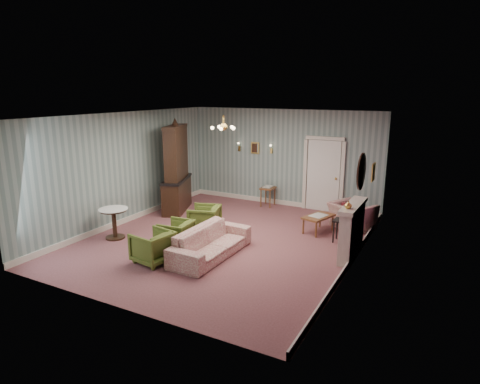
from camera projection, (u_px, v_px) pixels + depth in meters
The scene contains 27 objects.
floor at pixel (225, 240), 9.70m from camera, with size 7.00×7.00×0.00m, color #8A5054.
ceiling at pixel (223, 115), 8.99m from camera, with size 7.00×7.00×0.00m, color white.
wall_back at pixel (282, 158), 12.35m from camera, with size 6.00×6.00×0.00m, color slate.
wall_front at pixel (111, 222), 6.35m from camera, with size 6.00×6.00×0.00m, color slate.
wall_left at pixel (125, 168), 10.71m from camera, with size 7.00×7.00×0.00m, color slate.
wall_right at pixel (357, 195), 7.98m from camera, with size 7.00×7.00×0.00m, color slate.
wall_right_floral at pixel (356, 195), 7.99m from camera, with size 7.00×7.00×0.00m, color #B05876.
door at pixel (323, 174), 11.81m from camera, with size 1.12×0.12×2.16m, color white, non-canonical shape.
olive_chair_a at pixel (153, 245), 8.35m from camera, with size 0.71×0.66×0.73m, color #546423.
olive_chair_b at pixel (176, 232), 9.20m from camera, with size 0.65×0.61×0.67m, color #546423.
olive_chair_c at pixel (204, 218), 10.17m from camera, with size 0.71×0.67×0.73m, color #546423.
sofa_chintz at pixel (211, 238), 8.66m from camera, with size 2.12×0.62×0.83m, color #9C3F49.
wingback_chair at pixel (352, 212), 10.43m from camera, with size 1.00×0.65×0.87m, color #9C3F49.
dresser at pixel (176, 166), 11.76m from camera, with size 0.55×1.58×2.63m, color black, non-canonical shape.
fireplace at pixel (352, 230), 8.60m from camera, with size 0.30×1.40×1.16m, color beige, non-canonical shape.
mantel_vase at pixel (348, 205), 8.11m from camera, with size 0.15×0.15×0.15m, color gold.
oval_mirror at pixel (361, 171), 8.25m from camera, with size 0.04×0.76×0.84m, color white, non-canonical shape.
framed_print at pixel (373, 172), 9.46m from camera, with size 0.04×0.34×0.42m, color gold, non-canonical shape.
coffee_table at pixel (318, 224), 10.17m from camera, with size 0.47×0.84×0.43m, color brown, non-canonical shape.
side_table_black at pixel (341, 231), 9.49m from camera, with size 0.36×0.36×0.54m, color black, non-canonical shape.
pedestal_table at pixel (114, 223), 9.71m from camera, with size 0.68×0.68×0.74m, color black, non-canonical shape.
nesting_table at pixel (268, 196), 12.46m from camera, with size 0.38×0.49×0.63m, color brown, non-canonical shape.
gilt_mirror_back at pixel (255, 148), 12.66m from camera, with size 0.28×0.06×0.36m, color gold, non-canonical shape.
sconce_left at pixel (239, 147), 12.89m from camera, with size 0.16×0.12×0.30m, color gold, non-canonical shape.
sconce_right at pixel (271, 149), 12.39m from camera, with size 0.16×0.12×0.30m, color gold, non-canonical shape.
chandelier at pixel (224, 128), 9.06m from camera, with size 0.56×0.56×0.36m, color gold, non-canonical shape.
burgundy_cushion at pixel (349, 211), 10.31m from camera, with size 0.38×0.10×0.38m, color maroon.
Camera 1 is at (4.60, -7.90, 3.45)m, focal length 30.70 mm.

